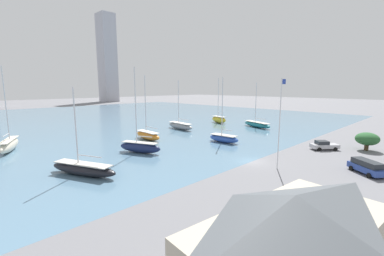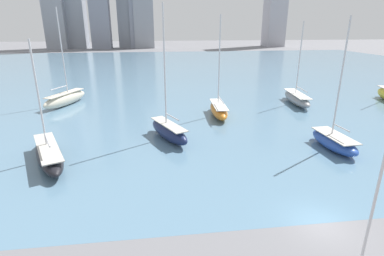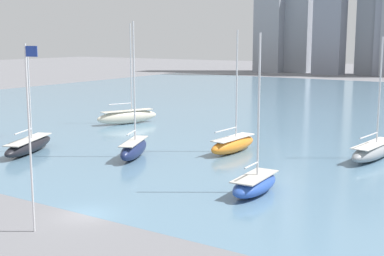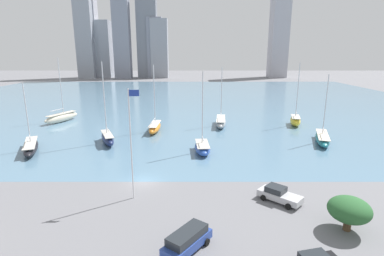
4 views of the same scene
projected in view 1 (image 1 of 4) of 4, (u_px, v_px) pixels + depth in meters
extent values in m
plane|color=slate|center=(252.00, 162.00, 40.57)|extent=(500.00, 500.00, 0.00)
cube|color=slate|center=(78.00, 121.00, 89.50)|extent=(180.00, 140.00, 0.00)
cube|color=#B2A893|center=(292.00, 252.00, 15.30)|extent=(14.20, 8.03, 3.97)
pyramid|color=#4C5156|center=(295.00, 208.00, 14.86)|extent=(14.20, 8.03, 1.59)
cylinder|color=silver|center=(279.00, 124.00, 36.10)|extent=(0.14, 0.14, 12.92)
cube|color=#1E3899|center=(284.00, 82.00, 35.59)|extent=(1.10, 0.03, 0.70)
cylinder|color=#4C3823|center=(366.00, 148.00, 47.68)|extent=(0.71, 0.71, 1.01)
ellipsoid|color=#285B2D|center=(367.00, 139.00, 47.41)|extent=(3.96, 3.96, 2.36)
cube|color=#A8A8B2|center=(107.00, 59.00, 200.40)|extent=(10.90, 12.75, 67.00)
ellipsoid|color=orange|center=(148.00, 136.00, 57.40)|extent=(2.57, 8.69, 1.81)
cube|color=silver|center=(148.00, 132.00, 57.27)|extent=(2.11, 7.13, 0.10)
cube|color=#2D2D33|center=(148.00, 138.00, 57.48)|extent=(0.24, 1.55, 0.82)
cylinder|color=silver|center=(145.00, 104.00, 56.75)|extent=(0.18, 0.18, 12.38)
cylinder|color=silver|center=(151.00, 128.00, 55.93)|extent=(0.36, 4.44, 0.14)
ellipsoid|color=black|center=(83.00, 169.00, 34.28)|extent=(6.24, 10.54, 1.63)
cube|color=#BCB7AD|center=(83.00, 164.00, 34.15)|extent=(5.12, 8.64, 0.10)
cube|color=#2D2D33|center=(83.00, 172.00, 34.35)|extent=(0.90, 1.80, 0.73)
cylinder|color=silver|center=(76.00, 126.00, 33.63)|extent=(0.18, 0.18, 10.04)
cylinder|color=silver|center=(89.00, 156.00, 33.54)|extent=(1.71, 3.69, 0.14)
ellipsoid|color=gray|center=(180.00, 126.00, 71.45)|extent=(3.48, 10.61, 1.81)
cube|color=silver|center=(180.00, 123.00, 71.31)|extent=(2.86, 8.70, 0.10)
cube|color=#2D2D33|center=(180.00, 128.00, 71.53)|extent=(0.36, 1.88, 0.82)
cylinder|color=silver|center=(178.00, 102.00, 70.99)|extent=(0.18, 0.18, 11.60)
cylinder|color=silver|center=(184.00, 119.00, 69.86)|extent=(0.67, 4.84, 0.14)
ellipsoid|color=yellow|center=(219.00, 120.00, 84.00)|extent=(3.89, 7.15, 2.13)
cube|color=#BCB7AD|center=(219.00, 117.00, 83.84)|extent=(3.19, 5.86, 0.10)
cube|color=#2D2D33|center=(219.00, 121.00, 84.10)|extent=(0.46, 1.23, 0.96)
cylinder|color=silver|center=(218.00, 97.00, 83.29)|extent=(0.18, 0.18, 12.35)
cylinder|color=silver|center=(221.00, 113.00, 82.93)|extent=(0.82, 2.68, 0.14)
ellipsoid|color=beige|center=(9.00, 145.00, 47.18)|extent=(5.74, 10.14, 2.11)
cube|color=beige|center=(8.00, 140.00, 47.02)|extent=(4.71, 8.31, 0.10)
cube|color=#2D2D33|center=(9.00, 148.00, 47.27)|extent=(0.87, 1.76, 0.95)
cylinder|color=silver|center=(5.00, 103.00, 46.65)|extent=(0.18, 0.18, 13.34)
cylinder|color=silver|center=(6.00, 135.00, 45.77)|extent=(1.65, 3.60, 0.14)
ellipsoid|color=#1E757F|center=(257.00, 125.00, 74.79)|extent=(5.69, 10.99, 1.58)
cube|color=beige|center=(257.00, 122.00, 74.67)|extent=(4.67, 9.01, 0.10)
cube|color=#2D2D33|center=(257.00, 126.00, 74.86)|extent=(0.77, 1.89, 0.71)
cylinder|color=silver|center=(256.00, 102.00, 74.49)|extent=(0.18, 0.18, 11.24)
cylinder|color=silver|center=(260.00, 119.00, 73.27)|extent=(1.53, 4.20, 0.14)
ellipsoid|color=#19234C|center=(140.00, 147.00, 45.87)|extent=(5.02, 8.28, 1.94)
cube|color=#BCB7AD|center=(140.00, 142.00, 45.73)|extent=(4.12, 6.79, 0.10)
cube|color=#2D2D33|center=(140.00, 150.00, 45.96)|extent=(0.74, 1.42, 0.87)
cylinder|color=silver|center=(136.00, 105.00, 44.90)|extent=(0.18, 0.18, 13.15)
cylinder|color=silver|center=(144.00, 136.00, 45.20)|extent=(1.38, 2.92, 0.14)
ellipsoid|color=#284CA8|center=(224.00, 139.00, 54.63)|extent=(2.94, 7.21, 1.60)
cube|color=#BCB7AD|center=(224.00, 135.00, 54.51)|extent=(2.41, 5.92, 0.10)
cube|color=#2D2D33|center=(224.00, 141.00, 54.70)|extent=(0.23, 1.28, 0.72)
cylinder|color=silver|center=(222.00, 106.00, 53.89)|extent=(0.18, 0.18, 12.12)
cylinder|color=silver|center=(227.00, 130.00, 53.81)|extent=(0.29, 2.62, 0.14)
cube|color=#284293|center=(367.00, 169.00, 34.80)|extent=(4.53, 5.14, 0.80)
cube|color=#23282D|center=(367.00, 163.00, 34.68)|extent=(3.74, 4.20, 0.75)
cylinder|color=black|center=(351.00, 168.00, 36.26)|extent=(0.61, 0.69, 0.67)
cylinder|color=black|center=(363.00, 168.00, 36.52)|extent=(0.61, 0.69, 0.67)
cylinder|color=black|center=(369.00, 176.00, 33.21)|extent=(0.61, 0.69, 0.67)
cylinder|color=black|center=(382.00, 175.00, 33.48)|extent=(0.61, 0.69, 0.67)
cube|color=#B7B7BC|center=(325.00, 146.00, 48.23)|extent=(4.96, 4.76, 0.72)
cube|color=#23282D|center=(322.00, 142.00, 48.10)|extent=(2.70, 2.68, 0.65)
cylinder|color=black|center=(319.00, 149.00, 47.22)|extent=(0.68, 0.66, 0.67)
cylinder|color=black|center=(314.00, 147.00, 49.22)|extent=(0.68, 0.66, 0.67)
cylinder|color=black|center=(335.00, 149.00, 47.36)|extent=(0.68, 0.66, 0.67)
cylinder|color=black|center=(329.00, 147.00, 49.36)|extent=(0.68, 0.66, 0.67)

